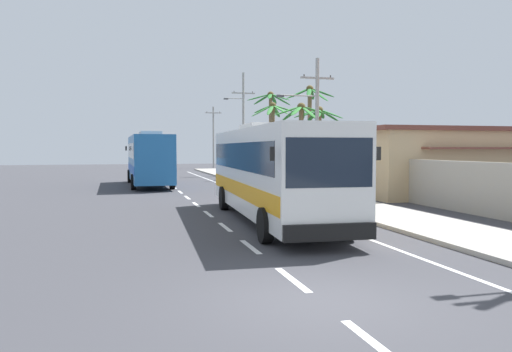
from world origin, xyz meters
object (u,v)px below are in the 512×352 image
at_px(utility_pole_far, 243,121).
at_px(coach_bus_foreground, 271,170).
at_px(coach_bus_far_lane, 149,158).
at_px(palm_fourth, 310,115).
at_px(palm_second, 319,129).
at_px(roadside_building, 452,161).
at_px(utility_pole_mid, 315,121).
at_px(palm_nearest, 301,127).
at_px(palm_third, 273,127).
at_px(pedestrian_near_kerb, 294,177).
at_px(utility_pole_distant, 213,136).
at_px(motorcycle_beside_bus, 258,186).
at_px(palm_farthest, 271,116).

bearing_deg(utility_pole_far, coach_bus_foreground, -101.35).
xyz_separation_m(coach_bus_far_lane, palm_fourth, (12.11, -0.61, 3.27)).
distance_m(coach_bus_far_lane, palm_second, 12.41).
bearing_deg(roadside_building, palm_fourth, 114.21).
bearing_deg(utility_pole_mid, palm_nearest, 96.11).
distance_m(coach_bus_foreground, coach_bus_far_lane, 19.27).
xyz_separation_m(utility_pole_mid, palm_third, (-0.21, 8.66, -0.07)).
xyz_separation_m(pedestrian_near_kerb, roadside_building, (8.58, -3.63, 1.02)).
distance_m(pedestrian_near_kerb, utility_pole_distant, 39.87).
bearing_deg(utility_pole_distant, utility_pole_mid, -90.56).
bearing_deg(palm_nearest, motorcycle_beside_bus, -131.17).
height_order(coach_bus_foreground, roadside_building, roadside_building).
xyz_separation_m(coach_bus_foreground, palm_fourth, (8.53, 18.33, 3.36)).
height_order(utility_pole_far, roadside_building, utility_pole_far).
distance_m(coach_bus_far_lane, pedestrian_near_kerb, 11.48).
xyz_separation_m(pedestrian_near_kerb, utility_pole_far, (1.46, 20.01, 4.49)).
height_order(coach_bus_far_lane, palm_third, palm_third).
relative_size(palm_second, palm_fourth, 0.76).
distance_m(utility_pole_far, palm_fourth, 13.05).
xyz_separation_m(palm_third, palm_farthest, (1.09, 4.27, 1.15)).
bearing_deg(coach_bus_foreground, utility_pole_mid, 61.27).
distance_m(palm_second, roadside_building, 9.85).
distance_m(coach_bus_foreground, palm_nearest, 15.07).
bearing_deg(palm_nearest, palm_second, 44.24).
bearing_deg(palm_second, palm_fourth, 83.14).
height_order(coach_bus_foreground, palm_second, palm_second).
bearing_deg(utility_pole_far, palm_fourth, -80.00).
xyz_separation_m(utility_pole_mid, palm_second, (1.89, 4.13, -0.39)).
height_order(utility_pole_mid, roadside_building, utility_pole_mid).
height_order(utility_pole_distant, roadside_building, utility_pole_distant).
bearing_deg(palm_fourth, utility_pole_far, 100.00).
relative_size(utility_pole_distant, palm_nearest, 1.47).
bearing_deg(palm_nearest, palm_farthest, 84.20).
relative_size(coach_bus_far_lane, palm_second, 1.93).
height_order(coach_bus_foreground, palm_third, palm_third).
bearing_deg(palm_farthest, palm_fourth, -77.76).
bearing_deg(pedestrian_near_kerb, roadside_building, 51.64).
relative_size(utility_pole_distant, palm_second, 1.48).
height_order(motorcycle_beside_bus, palm_farthest, palm_farthest).
height_order(coach_bus_foreground, palm_nearest, palm_nearest).
height_order(utility_pole_far, utility_pole_distant, utility_pole_far).
xyz_separation_m(coach_bus_far_lane, utility_pole_mid, (9.90, -7.41, 2.45)).
bearing_deg(pedestrian_near_kerb, palm_nearest, 136.42).
distance_m(palm_second, palm_third, 5.00).
relative_size(palm_nearest, roadside_building, 0.45).
height_order(pedestrian_near_kerb, palm_nearest, palm_nearest).
relative_size(pedestrian_near_kerb, utility_pole_distant, 0.18).
distance_m(coach_bus_far_lane, motorcycle_beside_bus, 11.66).
distance_m(utility_pole_mid, palm_farthest, 13.00).
height_order(coach_bus_foreground, pedestrian_near_kerb, coach_bus_foreground).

